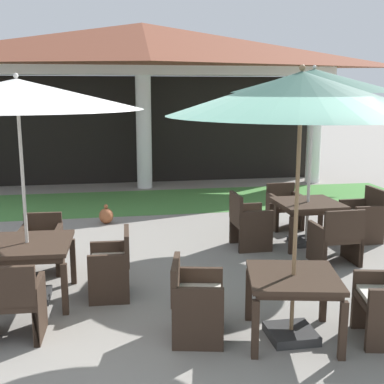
# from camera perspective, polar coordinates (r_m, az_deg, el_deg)

# --- Properties ---
(ground_plane) EXTENTS (60.00, 60.00, 0.00)m
(ground_plane) POSITION_cam_1_polar(r_m,az_deg,el_deg) (5.31, 2.55, -17.25)
(ground_plane) COLOR gray
(background_pavilion) EXTENTS (10.62, 3.19, 4.20)m
(background_pavilion) POSITION_cam_1_polar(r_m,az_deg,el_deg) (13.32, -5.67, 14.85)
(background_pavilion) COLOR white
(background_pavilion) RESTS_ON ground
(lawn_strip) EXTENTS (12.42, 2.64, 0.01)m
(lawn_strip) POSITION_cam_1_polar(r_m,az_deg,el_deg) (11.75, -4.67, -1.06)
(lawn_strip) COLOR #47843D
(lawn_strip) RESTS_ON ground
(patio_table_near_foreground) EXTENTS (1.07, 1.07, 0.74)m
(patio_table_near_foreground) POSITION_cam_1_polar(r_m,az_deg,el_deg) (6.47, -18.14, -6.24)
(patio_table_near_foreground) COLOR #38281E
(patio_table_near_foreground) RESTS_ON ground
(patio_umbrella_near_foreground) EXTENTS (2.89, 2.89, 2.74)m
(patio_umbrella_near_foreground) POSITION_cam_1_polar(r_m,az_deg,el_deg) (6.18, -19.22, 10.28)
(patio_umbrella_near_foreground) COLOR #2D2D2D
(patio_umbrella_near_foreground) RESTS_ON ground
(patio_chair_near_foreground_east) EXTENTS (0.53, 0.63, 0.85)m
(patio_chair_near_foreground_east) POSITION_cam_1_polar(r_m,az_deg,el_deg) (6.43, -9.04, -8.18)
(patio_chair_near_foreground_east) COLOR #38281E
(patio_chair_near_foreground_east) RESTS_ON ground
(patio_chair_near_foreground_south) EXTENTS (0.64, 0.56, 0.87)m
(patio_chair_near_foreground_south) POSITION_cam_1_polar(r_m,az_deg,el_deg) (5.62, -19.86, -11.69)
(patio_chair_near_foreground_south) COLOR #38281E
(patio_chair_near_foreground_south) RESTS_ON ground
(patio_chair_near_foreground_north) EXTENTS (0.58, 0.53, 0.82)m
(patio_chair_near_foreground_north) POSITION_cam_1_polar(r_m,az_deg,el_deg) (7.48, -16.64, -5.72)
(patio_chair_near_foreground_north) COLOR #38281E
(patio_chair_near_foreground_north) RESTS_ON ground
(patio_table_mid_left) EXTENTS (1.04, 1.04, 0.72)m
(patio_table_mid_left) POSITION_cam_1_polar(r_m,az_deg,el_deg) (8.62, 12.99, -1.67)
(patio_table_mid_left) COLOR #38281E
(patio_table_mid_left) RESTS_ON ground
(patio_umbrella_mid_left) EXTENTS (2.66, 2.66, 2.94)m
(patio_umbrella_mid_left) POSITION_cam_1_polar(r_m,az_deg,el_deg) (8.40, 13.63, 11.99)
(patio_umbrella_mid_left) COLOR #2D2D2D
(patio_umbrella_mid_left) RESTS_ON ground
(patio_chair_mid_left_west) EXTENTS (0.58, 0.63, 0.91)m
(patio_chair_mid_left_west) POSITION_cam_1_polar(r_m,az_deg,el_deg) (8.30, 6.41, -3.45)
(patio_chair_mid_left_west) COLOR #38281E
(patio_chair_mid_left_west) RESTS_ON ground
(patio_chair_mid_left_south) EXTENTS (0.65, 0.59, 0.87)m
(patio_chair_mid_left_south) POSITION_cam_1_polar(r_m,az_deg,el_deg) (7.78, 16.04, -5.02)
(patio_chair_mid_left_south) COLOR #38281E
(patio_chair_mid_left_south) RESTS_ON ground
(patio_chair_mid_left_north) EXTENTS (0.58, 0.58, 0.82)m
(patio_chair_mid_left_north) POSITION_cam_1_polar(r_m,az_deg,el_deg) (9.59, 10.42, -1.70)
(patio_chair_mid_left_north) COLOR #38281E
(patio_chair_mid_left_north) RESTS_ON ground
(patio_chair_mid_left_east) EXTENTS (0.56, 0.64, 0.90)m
(patio_chair_mid_left_east) POSITION_cam_1_polar(r_m,az_deg,el_deg) (9.14, 18.85, -2.64)
(patio_chair_mid_left_east) COLOR #38281E
(patio_chair_mid_left_east) RESTS_ON ground
(patio_table_mid_right) EXTENTS (1.07, 1.07, 0.70)m
(patio_table_mid_right) POSITION_cam_1_polar(r_m,az_deg,el_deg) (5.34, 11.40, -10.13)
(patio_table_mid_right) COLOR #38281E
(patio_table_mid_right) RESTS_ON ground
(patio_umbrella_mid_right) EXTENTS (2.61, 2.61, 2.79)m
(patio_umbrella_mid_right) POSITION_cam_1_polar(r_m,az_deg,el_deg) (4.97, 12.28, 10.60)
(patio_umbrella_mid_right) COLOR #2D2D2D
(patio_umbrella_mid_right) RESTS_ON ground
(patio_chair_mid_right_west) EXTENTS (0.64, 0.73, 0.84)m
(patio_chair_mid_right_west) POSITION_cam_1_polar(r_m,az_deg,el_deg) (5.35, 0.35, -12.16)
(patio_chair_mid_right_west) COLOR #38281E
(patio_chair_mid_right_west) RESTS_ON ground
(terracotta_urn) EXTENTS (0.28, 0.28, 0.38)m
(terracotta_urn) POSITION_cam_1_polar(r_m,az_deg,el_deg) (9.92, -9.70, -2.65)
(terracotta_urn) COLOR #9E5633
(terracotta_urn) RESTS_ON ground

